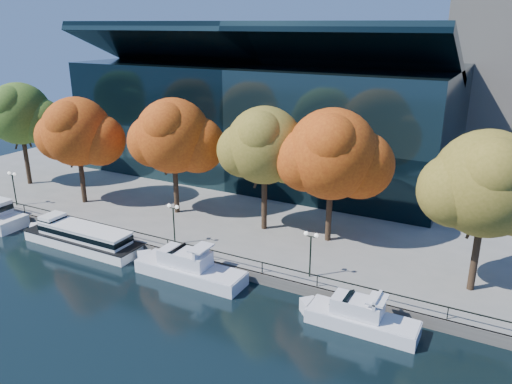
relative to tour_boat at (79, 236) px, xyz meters
The scene contains 16 objects.
ground 9.63m from the tour_boat, ahead, with size 160.00×160.00×0.00m, color black.
promenade 36.37m from the tour_boat, 74.89° to the left, with size 90.00×67.08×1.00m.
railing 9.71m from the tour_boat, 11.78° to the left, with size 88.20×0.08×0.99m.
convention_building 31.86m from the tour_boat, 79.82° to the left, with size 50.00×24.57×21.43m.
tour_boat is the anchor object (origin of this frame).
cruiser_near 13.11m from the tour_boat, ahead, with size 11.20×2.88×3.24m.
cruiser_far 28.63m from the tour_boat, ahead, with size 9.08×2.52×2.97m.
tree_0 23.11m from the tour_boat, 153.30° to the left, with size 9.78×8.02×13.21m.
tree_1 13.33m from the tour_boat, 132.74° to the left, with size 9.84×8.07×12.42m.
tree_2 13.98m from the tour_boat, 65.93° to the left, with size 10.15×8.32×12.79m.
tree_3 20.51m from the tour_boat, 34.59° to the left, with size 9.60×7.87×12.67m.
tree_4 26.14m from the tour_boat, 26.22° to the left, with size 10.69×8.76×12.97m.
tree_5 37.37m from the tour_boat, 11.56° to the left, with size 10.15×8.32×12.94m.
lamp_0 14.16m from the tour_boat, 166.55° to the left, with size 1.26×0.36×4.03m.
lamp_1 10.28m from the tour_boat, 19.04° to the left, with size 1.26×0.36×4.03m.
lamp_2 23.71m from the tour_boat, ahead, with size 1.26×0.36×4.03m.
Camera 1 is at (27.43, -30.61, 21.23)m, focal length 35.00 mm.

